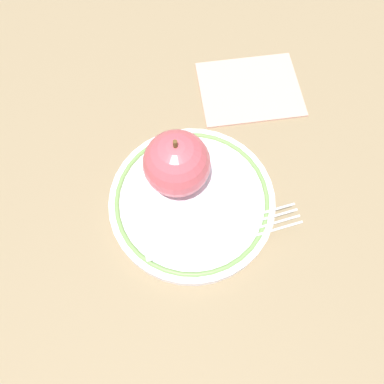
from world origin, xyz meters
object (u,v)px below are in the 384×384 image
(plate, at_px, (192,201))
(napkin_folded, at_px, (250,88))
(fork, at_px, (219,236))
(apple_red_whole, at_px, (177,164))

(plate, height_order, napkin_folded, plate)
(fork, bearing_deg, apple_red_whole, 106.99)
(fork, xyz_separation_m, napkin_folded, (-0.23, -0.03, -0.02))
(fork, bearing_deg, napkin_folded, 60.52)
(apple_red_whole, xyz_separation_m, fork, (0.06, 0.07, -0.04))
(apple_red_whole, height_order, fork, apple_red_whole)
(plate, xyz_separation_m, fork, (0.03, 0.05, 0.01))
(plate, distance_m, apple_red_whole, 0.06)
(plate, relative_size, fork, 1.25)
(plate, bearing_deg, fork, 53.03)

